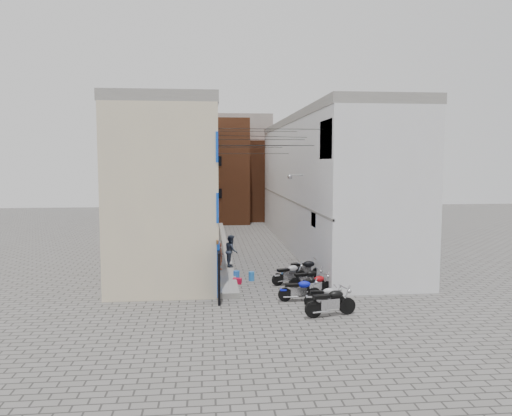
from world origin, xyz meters
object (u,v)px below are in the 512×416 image
object	(u,v)px
motorcycle_a	(331,301)
water_jug_far	(236,276)
water_jug_near	(252,276)
motorcycle_b	(325,296)
motorcycle_c	(300,289)
motorcycle_e	(307,278)
motorcycle_f	(289,273)
motorcycle_d	(316,283)
person_b	(231,251)
motorcycle_g	(305,268)
red_crate	(237,281)
person_a	(220,256)

from	to	relation	value
motorcycle_a	water_jug_far	bearing A→B (deg)	-164.20
motorcycle_a	water_jug_near	size ratio (longest dim) A/B	4.62
motorcycle_b	motorcycle_c	bearing A→B (deg)	-137.01
motorcycle_e	motorcycle_a	bearing A→B (deg)	-10.30
motorcycle_c	motorcycle_f	distance (m)	3.01
motorcycle_d	person_b	xyz separation A→B (m)	(-3.55, 5.22, 0.61)
motorcycle_a	water_jug_far	xyz separation A→B (m)	(-3.30, 6.14, -0.37)
motorcycle_g	water_jug_far	world-z (taller)	motorcycle_g
motorcycle_a	motorcycle_b	distance (m)	1.17
motorcycle_b	motorcycle_d	bearing A→B (deg)	-179.08
water_jug_near	water_jug_far	bearing A→B (deg)	171.50
motorcycle_b	red_crate	size ratio (longest dim) A/B	3.96
motorcycle_e	motorcycle_f	bearing A→B (deg)	-156.62
person_b	motorcycle_c	bearing A→B (deg)	-156.78
motorcycle_b	motorcycle_e	size ratio (longest dim) A/B	0.92
motorcycle_e	person_a	xyz separation A→B (m)	(-4.01, 3.53, 0.44)
motorcycle_b	motorcycle_g	xyz separation A→B (m)	(0.11, 4.81, 0.10)
person_b	red_crate	world-z (taller)	person_b
motorcycle_c	motorcycle_d	world-z (taller)	motorcycle_c
person_a	person_b	size ratio (longest dim) A/B	0.83
motorcycle_b	motorcycle_f	xyz separation A→B (m)	(-0.81, 4.01, 0.06)
motorcycle_b	red_crate	xyz separation A→B (m)	(-3.34, 4.32, -0.36)
motorcycle_b	motorcycle_d	world-z (taller)	motorcycle_d
person_a	red_crate	xyz separation A→B (m)	(0.78, -2.22, -0.84)
motorcycle_a	motorcycle_c	distance (m)	2.31
motorcycle_e	motorcycle_f	world-z (taller)	motorcycle_f
motorcycle_g	person_b	bearing A→B (deg)	-121.81
motorcycle_b	water_jug_near	bearing A→B (deg)	-149.45
water_jug_near	motorcycle_b	bearing A→B (deg)	-62.01
motorcycle_f	motorcycle_g	bearing A→B (deg)	107.53
red_crate	motorcycle_a	bearing A→B (deg)	-58.94
motorcycle_a	motorcycle_b	xyz separation A→B (m)	(0.04, 1.16, -0.12)
person_b	water_jug_near	xyz separation A→B (m)	(0.90, -2.34, -0.89)
motorcycle_g	motorcycle_b	bearing A→B (deg)	0.54
motorcycle_c	motorcycle_g	size ratio (longest dim) A/B	0.91
motorcycle_a	water_jug_near	bearing A→B (deg)	-169.54
motorcycle_a	motorcycle_c	xyz separation A→B (m)	(-0.81, 2.16, -0.08)
person_a	motorcycle_f	bearing A→B (deg)	-138.44
person_a	person_b	xyz separation A→B (m)	(0.63, 0.67, 0.15)
water_jug_near	motorcycle_e	bearing A→B (deg)	-37.01
motorcycle_f	motorcycle_d	bearing A→B (deg)	-0.37
motorcycle_a	motorcycle_c	world-z (taller)	motorcycle_a
motorcycle_f	person_a	xyz separation A→B (m)	(-3.31, 2.52, 0.42)
motorcycle_a	motorcycle_g	distance (m)	5.97
motorcycle_g	red_crate	bearing A→B (deg)	-80.02
motorcycle_a	motorcycle_g	size ratio (longest dim) A/B	1.04
person_b	red_crate	distance (m)	3.06
motorcycle_d	red_crate	bearing A→B (deg)	-144.42
person_b	water_jug_far	xyz separation A→B (m)	(0.15, -2.23, -0.87)
person_a	red_crate	world-z (taller)	person_a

